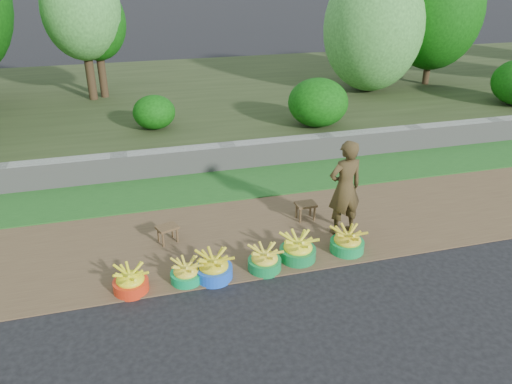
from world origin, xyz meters
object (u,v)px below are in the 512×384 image
object	(u,v)px
basin_c	(214,268)
basin_d	(265,260)
basin_f	(347,242)
stool_left	(167,230)
basin_e	(298,249)
basin_b	(186,273)
vendor_woman	(345,188)
stool_right	(306,207)
basin_a	(130,281)

from	to	relation	value
basin_c	basin_d	xyz separation A→B (m)	(0.76, 0.01, -0.02)
basin_c	basin_f	xyz separation A→B (m)	(2.13, 0.15, -0.00)
basin_d	stool_left	world-z (taller)	basin_d
basin_e	basin_b	bearing A→B (deg)	-175.94
basin_c	vendor_woman	xyz separation A→B (m)	(2.29, 0.70, 0.64)
basin_d	stool_right	xyz separation A→B (m)	(1.11, 1.27, 0.10)
basin_c	vendor_woman	bearing A→B (deg)	17.04
basin_a	basin_d	xyz separation A→B (m)	(1.91, 0.01, 0.00)
stool_right	basin_a	bearing A→B (deg)	-157.00
basin_e	stool_left	bearing A→B (deg)	151.39
stool_left	vendor_woman	xyz separation A→B (m)	(2.81, -0.44, 0.58)
basin_f	stool_left	distance (m)	2.83
basin_c	basin_f	size ratio (longest dim) A/B	1.02
basin_a	stool_left	world-z (taller)	basin_a
basin_b	stool_right	world-z (taller)	basin_b
basin_e	basin_c	bearing A→B (deg)	-174.11
basin_a	vendor_woman	size ratio (longest dim) A/B	0.30
basin_d	basin_f	xyz separation A→B (m)	(1.37, 0.13, 0.01)
basin_f	stool_left	bearing A→B (deg)	159.49
basin_d	basin_f	size ratio (longest dim) A/B	0.93
stool_right	vendor_woman	world-z (taller)	vendor_woman
basin_d	stool_left	distance (m)	1.71
basin_f	vendor_woman	size ratio (longest dim) A/B	0.33
stool_right	vendor_woman	size ratio (longest dim) A/B	0.22
basin_a	basin_c	xyz separation A→B (m)	(1.15, -0.00, 0.02)
basin_b	basin_f	bearing A→B (deg)	2.98
basin_a	basin_c	size ratio (longest dim) A/B	0.90
basin_c	basin_d	bearing A→B (deg)	0.86
basin_a	basin_f	bearing A→B (deg)	2.53
basin_b	basin_c	distance (m)	0.39
basin_b	basin_c	xyz separation A→B (m)	(0.39, -0.01, 0.03)
basin_e	stool_left	size ratio (longest dim) A/B	1.42
stool_right	stool_left	bearing A→B (deg)	-176.55
basin_a	stool_right	xyz separation A→B (m)	(3.02, 1.28, 0.10)
basin_a	stool_left	xyz separation A→B (m)	(0.63, 1.14, 0.08)
basin_c	vendor_woman	world-z (taller)	vendor_woman
vendor_woman	stool_left	bearing A→B (deg)	-15.61
stool_left	stool_right	xyz separation A→B (m)	(2.39, 0.14, 0.01)
basin_f	vendor_woman	xyz separation A→B (m)	(0.16, 0.56, 0.65)
basin_a	basin_d	bearing A→B (deg)	0.33
stool_right	vendor_woman	bearing A→B (deg)	-53.92
basin_f	stool_left	world-z (taller)	basin_f
basin_a	basin_f	size ratio (longest dim) A/B	0.92
basin_d	stool_left	size ratio (longest dim) A/B	1.26
basin_e	stool_right	bearing A→B (deg)	64.36
basin_f	basin_a	bearing A→B (deg)	-177.47
basin_b	stool_right	size ratio (longest dim) A/B	1.28
basin_c	stool_right	size ratio (longest dim) A/B	1.53
basin_e	stool_right	size ratio (longest dim) A/B	1.58
basin_f	basin_e	bearing A→B (deg)	-179.28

